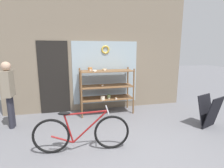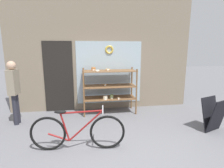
{
  "view_description": "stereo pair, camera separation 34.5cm",
  "coord_description": "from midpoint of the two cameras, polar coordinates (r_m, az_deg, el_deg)",
  "views": [
    {
      "loc": [
        -0.86,
        -2.64,
        1.87
      ],
      "look_at": [
        0.07,
        1.24,
        1.07
      ],
      "focal_mm": 28.0,
      "sensor_mm": 36.0,
      "label": 1
    },
    {
      "loc": [
        -0.53,
        -2.71,
        1.87
      ],
      "look_at": [
        0.07,
        1.24,
        1.07
      ],
      "focal_mm": 28.0,
      "sensor_mm": 36.0,
      "label": 2
    }
  ],
  "objects": [
    {
      "name": "ground_plane",
      "position": [
        3.33,
        5.32,
        -22.79
      ],
      "size": [
        30.0,
        30.0,
        0.0
      ],
      "primitive_type": "plane",
      "color": "slate"
    },
    {
      "name": "storefront_facade",
      "position": [
        5.38,
        -1.6,
        11.22
      ],
      "size": [
        5.55,
        0.13,
        3.82
      ],
      "color": "gray",
      "rests_on": "ground_plane"
    },
    {
      "name": "display_case",
      "position": [
        5.09,
        0.91,
        -0.63
      ],
      "size": [
        1.53,
        0.58,
        1.35
      ],
      "color": "brown",
      "rests_on": "ground_plane"
    },
    {
      "name": "bicycle",
      "position": [
        3.39,
        -8.27,
        -15.2
      ],
      "size": [
        1.76,
        0.46,
        0.79
      ],
      "rotation": [
        0.0,
        0.0,
        -0.09
      ],
      "color": "black",
      "rests_on": "ground_plane"
    },
    {
      "name": "sandwich_board",
      "position": [
        4.76,
        32.18,
        -8.51
      ],
      "size": [
        0.62,
        0.53,
        0.77
      ],
      "rotation": [
        0.0,
        0.0,
        0.35
      ],
      "color": "black",
      "rests_on": "ground_plane"
    },
    {
      "name": "pedestrian",
      "position": [
        4.82,
        -27.67,
        -1.19
      ],
      "size": [
        0.21,
        0.33,
        1.59
      ],
      "rotation": [
        0.0,
        0.0,
        -1.65
      ],
      "color": "#282833",
      "rests_on": "ground_plane"
    }
  ]
}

